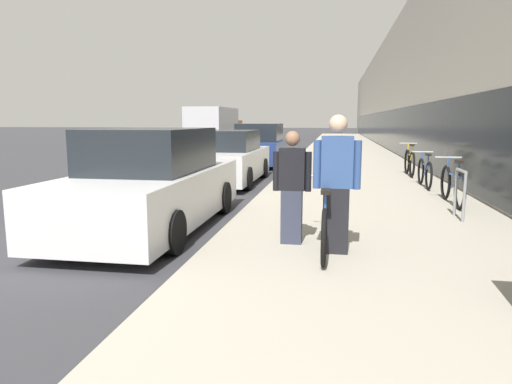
{
  "coord_description": "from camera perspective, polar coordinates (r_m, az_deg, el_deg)",
  "views": [
    {
      "loc": [
        5.68,
        -4.24,
        1.75
      ],
      "look_at": [
        2.61,
        13.5,
        -1.07
      ],
      "focal_mm": 32.0,
      "sensor_mm": 36.0,
      "label": 1
    }
  ],
  "objects": [
    {
      "name": "vintage_roadster_curbside",
      "position": [
        12.97,
        -3.6,
        4.15
      ],
      "size": [
        1.85,
        4.42,
        1.48
      ],
      "color": "white",
      "rests_on": "ground"
    },
    {
      "name": "cruiser_bike_middle",
      "position": [
        12.16,
        20.34,
        2.31
      ],
      "size": [
        0.52,
        1.72,
        0.87
      ],
      "color": "black",
      "rests_on": "sidewalk_slab"
    },
    {
      "name": "storefront_facade",
      "position": [
        34.23,
        23.83,
        11.15
      ],
      "size": [
        10.01,
        70.0,
        7.08
      ],
      "color": "#BCB7AD",
      "rests_on": "ground"
    },
    {
      "name": "bike_rack_hoop",
      "position": [
        8.43,
        24.17,
        0.37
      ],
      "size": [
        0.05,
        0.6,
        0.84
      ],
      "color": "gray",
      "rests_on": "sidewalk_slab"
    },
    {
      "name": "moving_truck",
      "position": [
        31.65,
        -5.12,
        8.11
      ],
      "size": [
        2.4,
        7.58,
        2.61
      ],
      "color": "orange",
      "rests_on": "ground"
    },
    {
      "name": "parked_sedan_far",
      "position": [
        18.16,
        0.48,
        5.7
      ],
      "size": [
        1.95,
        4.29,
        1.64
      ],
      "color": "navy",
      "rests_on": "ground"
    },
    {
      "name": "cruiser_bike_nearest",
      "position": [
        9.84,
        23.35,
        0.8
      ],
      "size": [
        0.52,
        1.87,
        0.92
      ],
      "color": "black",
      "rests_on": "sidewalk_slab"
    },
    {
      "name": "parked_sedan_curbside",
      "position": [
        7.6,
        -12.79,
        0.97
      ],
      "size": [
        1.86,
        4.6,
        1.63
      ],
      "color": "white",
      "rests_on": "ground"
    },
    {
      "name": "cruiser_bike_farthest",
      "position": [
        14.57,
        18.64,
        3.55
      ],
      "size": [
        0.52,
        1.73,
        0.97
      ],
      "color": "black",
      "rests_on": "sidewalk_slab"
    },
    {
      "name": "person_bystander",
      "position": [
        6.13,
        4.51,
        0.56
      ],
      "size": [
        0.52,
        0.2,
        1.52
      ],
      "color": "#33384C",
      "rests_on": "sidewalk_slab"
    },
    {
      "name": "sidewalk_slab",
      "position": [
        25.3,
        11.3,
        4.88
      ],
      "size": [
        4.67,
        70.0,
        0.1
      ],
      "color": "#B2AA99",
      "rests_on": "ground"
    },
    {
      "name": "person_rider",
      "position": [
        5.75,
        10.03,
        0.93
      ],
      "size": [
        0.59,
        0.23,
        1.72
      ],
      "color": "black",
      "rests_on": "sidewalk_slab"
    },
    {
      "name": "tandem_bicycle",
      "position": [
        6.15,
        8.71,
        -3.27
      ],
      "size": [
        0.52,
        2.52,
        0.85
      ],
      "color": "black",
      "rests_on": "sidewalk_slab"
    }
  ]
}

